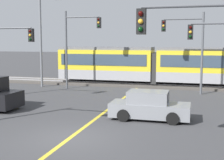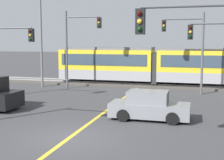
{
  "view_description": "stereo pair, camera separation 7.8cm",
  "coord_description": "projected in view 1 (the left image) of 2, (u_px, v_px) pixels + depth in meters",
  "views": [
    {
      "loc": [
        5.25,
        -12.05,
        4.14
      ],
      "look_at": [
        -0.24,
        7.59,
        1.6
      ],
      "focal_mm": 50.0,
      "sensor_mm": 36.0,
      "label": 1
    },
    {
      "loc": [
        5.33,
        -12.03,
        4.14
      ],
      "look_at": [
        -0.24,
        7.59,
        1.6
      ],
      "focal_mm": 50.0,
      "sensor_mm": 36.0,
      "label": 2
    }
  ],
  "objects": [
    {
      "name": "ground_plane",
      "position": [
        70.0,
        138.0,
        13.43
      ],
      "size": [
        200.0,
        200.0,
        0.0
      ],
      "primitive_type": "plane",
      "color": "#3D3D3F"
    },
    {
      "name": "track_bed",
      "position": [
        141.0,
        84.0,
        29.54
      ],
      "size": [
        120.0,
        4.0,
        0.18
      ],
      "primitive_type": "cube",
      "color": "#4C4742",
      "rests_on": "ground"
    },
    {
      "name": "rail_near",
      "position": [
        139.0,
        84.0,
        28.84
      ],
      "size": [
        120.0,
        0.08,
        0.1
      ],
      "primitive_type": "cube",
      "color": "#939399",
      "rests_on": "track_bed"
    },
    {
      "name": "rail_far",
      "position": [
        142.0,
        82.0,
        30.21
      ],
      "size": [
        120.0,
        0.08,
        0.1
      ],
      "primitive_type": "cube",
      "color": "#939399",
      "rests_on": "track_bed"
    },
    {
      "name": "light_rail_tram",
      "position": [
        155.0,
        64.0,
        28.93
      ],
      "size": [
        18.5,
        2.64,
        3.43
      ],
      "color": "#9E9EA3",
      "rests_on": "track_bed"
    },
    {
      "name": "lane_centre_line",
      "position": [
        109.0,
        109.0,
        19.11
      ],
      "size": [
        0.2,
        17.85,
        0.01
      ],
      "primitive_type": "cube",
      "color": "gold",
      "rests_on": "ground"
    },
    {
      "name": "sedan_crossing",
      "position": [
        150.0,
        106.0,
        16.58
      ],
      "size": [
        4.22,
        1.95,
        1.52
      ],
      "color": "gray",
      "rests_on": "ground"
    },
    {
      "name": "traffic_light_far_left",
      "position": [
        77.0,
        39.0,
        26.69
      ],
      "size": [
        3.25,
        0.38,
        6.72
      ],
      "color": "#515459",
      "rests_on": "ground"
    },
    {
      "name": "traffic_light_far_right",
      "position": [
        189.0,
        41.0,
        24.24
      ],
      "size": [
        3.25,
        0.38,
        6.36
      ],
      "color": "#515459",
      "rests_on": "ground"
    },
    {
      "name": "traffic_light_mid_left",
      "position": [
        0.0,
        48.0,
        21.92
      ],
      "size": [
        4.25,
        0.38,
        5.54
      ],
      "color": "#515459",
      "rests_on": "ground"
    },
    {
      "name": "traffic_light_near_right",
      "position": [
        206.0,
        50.0,
        10.57
      ],
      "size": [
        3.75,
        0.38,
        5.84
      ],
      "color": "#515459",
      "rests_on": "ground"
    },
    {
      "name": "street_lamp_west",
      "position": [
        43.0,
        36.0,
        27.97
      ],
      "size": [
        2.2,
        0.28,
        8.13
      ],
      "color": "slate",
      "rests_on": "ground"
    }
  ]
}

